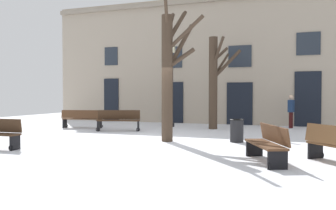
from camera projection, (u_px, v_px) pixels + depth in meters
ground_plane at (154, 140)px, 12.57m from camera, size 29.47×29.47×0.00m
building_facade at (205, 60)px, 19.48m from camera, size 18.42×0.60×6.94m
tree_right_of_center at (214, 80)px, 16.39m from camera, size 1.42×1.30×4.25m
tree_left_of_center at (169, 68)px, 12.08m from camera, size 1.54×1.95×4.85m
streetlamp at (172, 77)px, 17.53m from camera, size 0.30×0.30×4.08m
litter_bin at (237, 131)px, 11.90m from camera, size 0.47×0.47×0.77m
bench_far_corner at (119, 120)px, 15.58m from camera, size 1.92×1.09×0.91m
bench_facing_shops at (268, 143)px, 8.36m from camera, size 1.17×1.84×0.88m
bench_back_to_back_left at (82, 118)px, 16.89m from camera, size 1.96×0.83×0.86m
person_crossing_plaza at (291, 110)px, 16.86m from camera, size 0.31×0.42×1.58m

